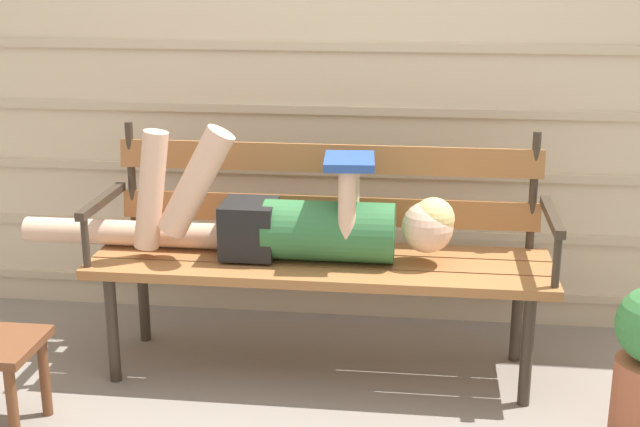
# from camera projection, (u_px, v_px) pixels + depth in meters

# --- Properties ---
(ground_plane) EXTENTS (12.00, 12.00, 0.00)m
(ground_plane) POSITION_uv_depth(u_px,v_px,m) (315.00, 390.00, 3.26)
(ground_plane) COLOR gray
(house_siding) EXTENTS (4.95, 0.08, 2.38)m
(house_siding) POSITION_uv_depth(u_px,v_px,m) (337.00, 46.00, 3.62)
(house_siding) COLOR beige
(house_siding) RESTS_ON ground
(park_bench) EXTENTS (1.73, 0.49, 0.92)m
(park_bench) POSITION_uv_depth(u_px,v_px,m) (322.00, 241.00, 3.34)
(park_bench) COLOR #9E6638
(park_bench) RESTS_ON ground
(reclining_person) EXTENTS (1.67, 0.26, 0.52)m
(reclining_person) POSITION_uv_depth(u_px,v_px,m) (288.00, 221.00, 3.26)
(reclining_person) COLOR #33703D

